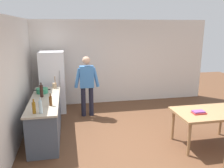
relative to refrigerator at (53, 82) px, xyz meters
The scene contains 14 objects.
ground_plane 3.19m from the refrigerator, 51.63° to the right, with size 14.00×14.00×0.00m, color brown.
wall_back 2.04m from the refrigerator, 17.53° to the left, with size 6.40×0.12×2.70m, color silver.
wall_left 2.35m from the refrigerator, 107.65° to the right, with size 0.12×5.60×2.70m, color silver.
kitchen_counter 1.66m from the refrigerator, 93.58° to the right, with size 0.64×2.20×0.90m.
refrigerator is the anchor object (origin of this frame).
person 1.10m from the refrigerator, 30.23° to the right, with size 0.70×0.22×1.70m.
dining_table 4.27m from the refrigerator, 39.29° to the right, with size 1.40×0.90×0.75m.
cooking_pot 1.14m from the refrigerator, 99.83° to the right, with size 0.40×0.28×0.12m.
utensil_jar 0.72m from the refrigerator, 83.10° to the right, with size 0.11×0.11×0.32m.
bottle_oil_amber 2.51m from the refrigerator, 94.77° to the right, with size 0.06×0.06×0.28m.
bottle_wine_dark 1.47m from the refrigerator, 96.76° to the right, with size 0.08×0.08×0.34m.
bottle_beer_brown 2.11m from the refrigerator, 88.15° to the right, with size 0.06×0.06×0.26m.
bottle_water_clear 2.51m from the refrigerator, 92.00° to the right, with size 0.07×0.07×0.30m.
book_stack 4.11m from the refrigerator, 42.11° to the right, with size 0.27×0.17×0.05m.
Camera 1 is at (-1.46, -4.33, 2.48)m, focal length 36.68 mm.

